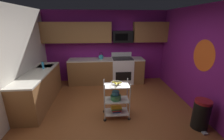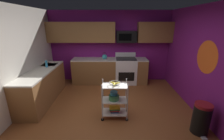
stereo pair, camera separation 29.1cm
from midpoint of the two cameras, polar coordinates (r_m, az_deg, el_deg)
name	(u,v)px [view 2 (the right image)]	position (r m, az deg, el deg)	size (l,w,h in m)	color
floor	(109,116)	(3.90, 1.13, -16.96)	(4.40, 4.80, 0.04)	brown
wall_back	(110,47)	(5.70, 0.81, 8.75)	(4.52, 0.06, 2.60)	#751970
wall_left	(9,65)	(3.97, -32.94, 1.73)	(0.06, 4.80, 2.60)	silver
wall_right	(209,65)	(4.04, 34.77, 1.65)	(0.06, 4.80, 2.60)	#751970
wall_flower_decal	(207,57)	(4.05, 34.19, 4.00)	(0.75, 0.75, 0.00)	#E5591E
counter_run	(85,76)	(5.07, -8.71, -2.43)	(3.56, 2.73, 0.92)	brown
oven_range	(126,70)	(5.62, 6.84, -0.16)	(0.76, 0.65, 1.10)	white
upper_cabinets	(106,32)	(5.45, -0.56, 14.14)	(4.40, 0.33, 0.70)	brown
microwave	(127,37)	(5.47, 7.19, 12.45)	(0.70, 0.39, 0.40)	black
rolling_cart	(115,100)	(3.60, 3.49, -11.31)	(0.64, 0.37, 0.91)	silver
fruit_bowl	(115,83)	(3.42, 3.63, -5.10)	(0.27, 0.27, 0.07)	silver
mixing_bowl_large	(114,97)	(3.57, 3.24, -10.38)	(0.25, 0.25, 0.11)	#387F4C
mixing_bowl_small	(114,93)	(3.55, 3.19, -8.73)	(0.18, 0.18, 0.08)	#338CBF
book_stack	(115,109)	(3.73, 3.42, -14.67)	(0.26, 0.17, 0.14)	#1E4C8C
kettle	(105,57)	(5.44, -1.17, 5.03)	(0.21, 0.18, 0.26)	teal
dish_soap_bottle	(47,64)	(4.76, -21.91, 2.14)	(0.06, 0.06, 0.20)	#2D8CBF
trash_can	(202,119)	(3.76, 32.90, -15.29)	(0.34, 0.42, 0.66)	black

